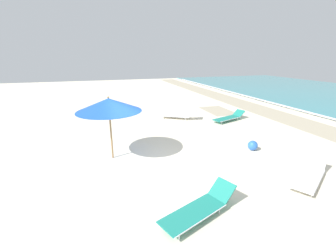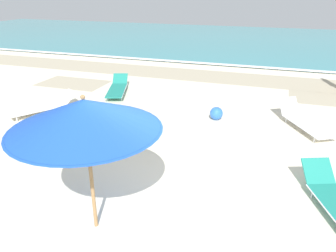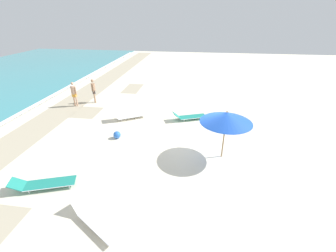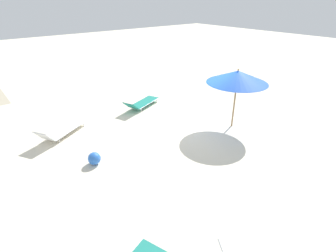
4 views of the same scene
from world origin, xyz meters
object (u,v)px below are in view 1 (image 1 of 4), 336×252
Objects in this scene: beach_umbrella at (109,105)px; sun_lounger_under_umbrella at (309,174)px; sun_lounger_near_water_left at (179,115)px; beach_ball at (253,145)px; sun_lounger_near_water_right at (229,117)px; sun_lounger_beside_umbrella at (200,208)px.

beach_umbrella is 1.08× the size of sun_lounger_under_umbrella.
sun_lounger_under_umbrella is at bearing 41.60° from sun_lounger_near_water_left.
beach_umbrella is at bearing -100.24° from beach_ball.
sun_lounger_under_umbrella is 6.69m from sun_lounger_near_water_right.
sun_lounger_near_water_left is at bearing 159.22° from sun_lounger_under_umbrella.
sun_lounger_beside_umbrella reaches higher than sun_lounger_near_water_right.
sun_lounger_near_water_right is at bearing 138.03° from sun_lounger_under_umbrella.
beach_umbrella reaches higher than sun_lounger_beside_umbrella.
sun_lounger_under_umbrella is 0.98× the size of sun_lounger_beside_umbrella.
sun_lounger_near_water_right is (-6.98, 5.19, -0.01)m from sun_lounger_beside_umbrella.
sun_lounger_near_water_right is 4.33m from beach_ball.
beach_ball is (-2.91, 3.71, -0.01)m from sun_lounger_beside_umbrella.
sun_lounger_near_water_left is at bearing 141.53° from sun_lounger_beside_umbrella.
beach_umbrella is 6.35m from sun_lounger_near_water_left.
sun_lounger_near_water_right is at bearing 160.09° from beach_ball.
sun_lounger_beside_umbrella is (0.43, -3.85, -0.01)m from sun_lounger_under_umbrella.
sun_lounger_near_water_left is at bearing -167.42° from beach_ball.
beach_umbrella is at bearing -152.27° from sun_lounger_under_umbrella.
sun_lounger_near_water_right reaches higher than beach_ball.
sun_lounger_under_umbrella is 0.91× the size of sun_lounger_near_water_right.
sun_lounger_near_water_right is (1.29, 2.67, -0.01)m from sun_lounger_near_water_left.
beach_umbrella is at bearing -12.13° from sun_lounger_near_water_left.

